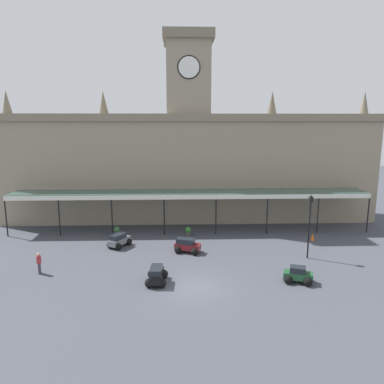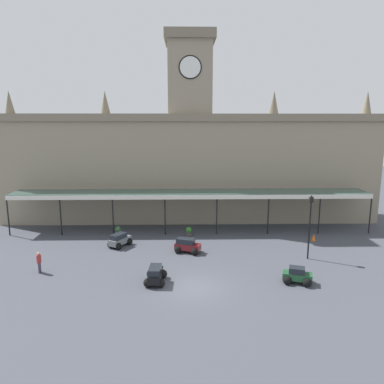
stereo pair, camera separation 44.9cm
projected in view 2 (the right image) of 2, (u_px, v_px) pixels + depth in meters
ground_plane at (194, 287)px, 25.47m from camera, size 140.00×140.00×0.00m
station_building at (190, 161)px, 42.52m from camera, size 42.89×5.93×21.09m
entrance_canopy at (191, 193)px, 37.96m from camera, size 37.38×3.26×4.25m
car_black_estate at (155, 275)px, 26.13m from camera, size 1.61×2.29×1.27m
car_green_sedan at (297, 276)px, 26.08m from camera, size 2.22×1.89×1.19m
car_grey_estate at (120, 241)px, 33.75m from camera, size 2.21×2.43×1.27m
car_maroon_estate at (187, 246)px, 32.20m from camera, size 2.42×1.99×1.27m
pedestrian_beside_cars at (39, 262)px, 27.80m from camera, size 0.34×0.39×1.67m
victorian_lamppost at (310, 220)px, 30.17m from camera, size 0.30×0.30×5.51m
traffic_cone at (314, 237)px, 35.42m from camera, size 0.40×0.40×0.71m
planter_near_kerb at (189, 231)px, 36.86m from camera, size 0.60×0.60×0.96m
planter_by_canopy at (118, 231)px, 37.07m from camera, size 0.60×0.60×0.96m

